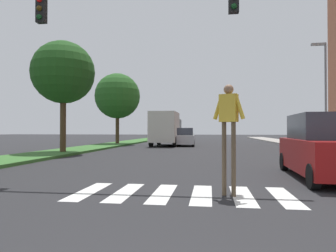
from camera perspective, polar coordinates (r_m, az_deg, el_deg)
The scene contains 14 objects.
ground_plane at distance 31.02m, azimuth 6.72°, elevation -3.49°, with size 140.00×140.00×0.00m, color #262628.
crosswalk at distance 7.16m, azimuth 2.67°, elevation -12.56°, with size 4.95×2.20×0.01m.
median_strip at distance 30.47m, azimuth -9.94°, elevation -3.39°, with size 2.96×64.00×0.15m, color #386B2D.
tree_mid at distance 20.17m, azimuth -19.02°, elevation 9.41°, with size 3.86×3.86×6.83m.
tree_far at distance 31.10m, azimuth -9.45°, elevation 5.53°, with size 4.53×4.53×7.01m.
sidewalk_right at distance 30.25m, azimuth 24.39°, elevation -3.36°, with size 3.00×64.00×0.15m, color #9E9991.
traffic_light_gantry at distance 10.29m, azimuth -22.34°, elevation 15.95°, with size 10.43×0.30×6.00m.
street_lamp_right at distance 24.25m, azimuth 27.22°, elevation 6.71°, with size 1.02×0.24×7.50m.
pedestrian_performer at distance 6.93m, azimuth 11.30°, elevation 0.85°, with size 0.72×0.37×2.49m.
suv_crossing at distance 10.42m, azimuth 27.42°, elevation -3.64°, with size 2.15×4.68×1.97m.
sedan_midblock at distance 28.35m, azimuth 3.13°, elevation -2.19°, with size 2.03×4.26×1.67m.
sedan_distant at distance 38.31m, azimuth 0.85°, elevation -1.82°, with size 2.02×4.36×1.67m.
sedan_far_horizon at distance 52.16m, azimuth 3.65°, elevation -1.56°, with size 1.93×4.29×1.65m.
truck_box_delivery at distance 28.52m, azimuth -0.38°, elevation -0.45°, with size 2.40×6.20×3.10m.
Camera 1 is at (0.64, -0.98, 1.47)m, focal length 32.55 mm.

